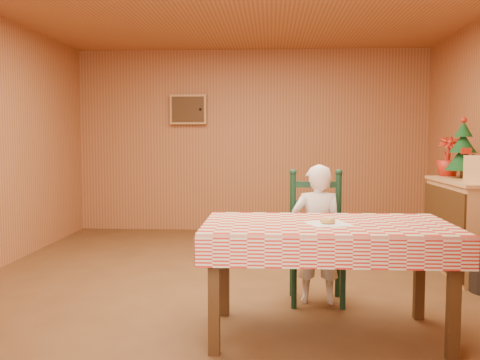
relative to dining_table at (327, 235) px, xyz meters
name	(u,v)px	position (x,y,z in m)	size (l,w,h in m)	color
ground	(239,287)	(-0.66, 1.15, -0.69)	(6.00, 6.00, 0.00)	brown
cabin_walls	(242,88)	(-0.66, 1.68, 1.14)	(5.10, 6.05, 2.65)	#AC6A3E
dining_table	(327,235)	(0.00, 0.00, 0.00)	(1.66, 0.96, 0.77)	#452912
ladder_chair	(316,240)	(0.00, 0.79, -0.18)	(0.44, 0.40, 1.08)	black
seated_child	(317,234)	(0.00, 0.73, -0.13)	(0.41, 0.27, 1.12)	white
napkin	(328,224)	(0.00, -0.05, 0.08)	(0.26, 0.26, 0.00)	white
donut	(328,221)	(0.00, -0.05, 0.10)	(0.10, 0.10, 0.03)	gold
shelf_unit	(469,227)	(1.57, 1.74, -0.22)	(0.54, 1.24, 0.93)	tan
christmas_tree	(463,151)	(1.58, 1.99, 0.52)	(0.34, 0.34, 0.62)	#452912
flower_arrangement	(448,156)	(1.53, 2.29, 0.45)	(0.24, 0.24, 0.42)	#AF1E10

